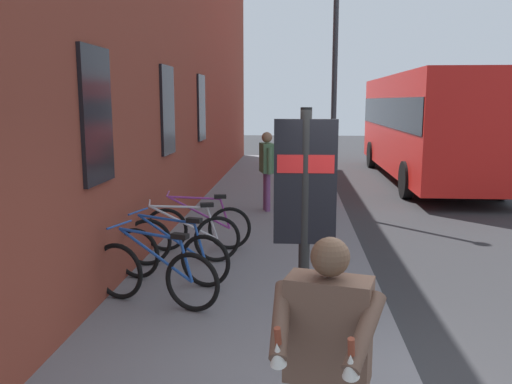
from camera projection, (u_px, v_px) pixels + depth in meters
name	position (u px, v px, depth m)	size (l,w,h in m)	color
ground	(406.00, 236.00, 10.26)	(60.00, 60.00, 0.00)	#2D2D30
sidewalk_pavement	(269.00, 210.00, 12.42)	(24.00, 3.50, 0.12)	slate
station_facade	(187.00, 35.00, 12.86)	(22.00, 0.65, 8.30)	brown
bicycle_beside_lamp	(155.00, 274.00, 6.43)	(0.69, 1.70, 0.97)	black
bicycle_by_door	(171.00, 255.00, 7.23)	(0.63, 1.72, 0.97)	black
bicycle_leaning_wall	(183.00, 239.00, 8.09)	(0.60, 1.73, 0.97)	black
bicycle_under_window	(198.00, 227.00, 8.82)	(0.49, 1.76, 0.97)	black
transit_info_sign	(305.00, 199.00, 4.70)	(0.10, 0.55, 2.40)	black
city_bus	(425.00, 121.00, 17.12)	(10.50, 2.66, 3.35)	red
pedestrian_by_facade	(267.00, 163.00, 11.91)	(0.65, 0.38, 1.77)	#723F72
tourist_with_hotdogs	(327.00, 347.00, 3.09)	(0.67, 0.66, 1.70)	#723F72
street_lamp	(335.00, 72.00, 11.86)	(0.28, 0.28, 5.18)	#333338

